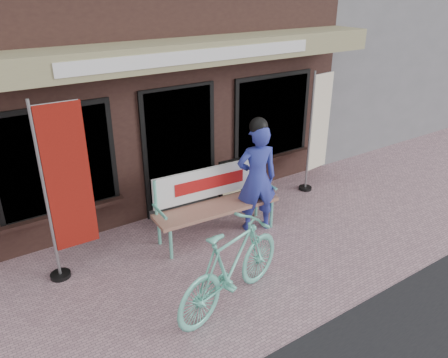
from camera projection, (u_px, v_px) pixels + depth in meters
ground at (248, 262)px, 6.31m from camera, size 70.00×70.00×0.00m
storefront at (105, 20)px, 8.82m from camera, size 7.00×6.77×6.00m
neighbor_right_near at (364, 12)px, 13.61m from camera, size 10.00×7.00×5.60m
bench at (214, 197)px, 6.80m from camera, size 2.03×0.65×1.08m
person at (257, 176)px, 6.82m from camera, size 0.75×0.61×1.88m
bicycle at (232, 266)px, 5.29m from camera, size 1.93×1.01×1.11m
nobori_red at (65, 189)px, 5.59m from camera, size 0.73×0.28×2.48m
nobori_cream at (318, 129)px, 8.16m from camera, size 0.68×0.28×2.29m
menu_stand at (231, 183)px, 7.72m from camera, size 0.44×0.12×0.88m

